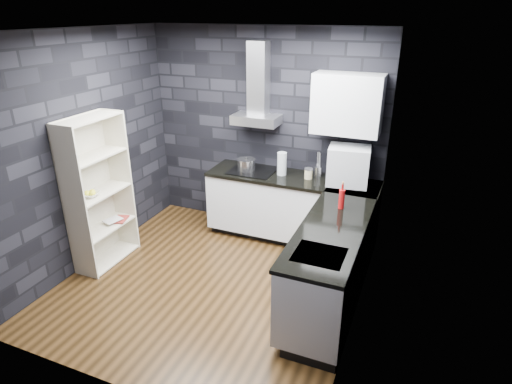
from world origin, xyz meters
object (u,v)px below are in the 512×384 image
Objects in this scene: appliance_garage at (348,166)px; red_bottle at (342,199)px; pot at (246,165)px; fruit_bowl at (91,194)px; bookshelf at (99,193)px; glass_vase at (282,164)px; storage_jar at (308,174)px; utensil_crock at (318,171)px.

appliance_garage is 2.27× the size of red_bottle.
pot is 0.48× the size of appliance_garage.
bookshelf is at bearing 90.00° from fruit_bowl.
glass_vase is 1.49× the size of fruit_bowl.
fruit_bowl is at bearing -90.24° from bookshelf.
red_bottle is (0.92, -0.71, -0.04)m from glass_vase.
glass_vase is 0.16× the size of bookshelf.
storage_jar is at bearing 35.30° from fruit_bowl.
utensil_crock is at bearing 156.51° from appliance_garage.
utensil_crock is (0.09, 0.13, 0.00)m from storage_jar.
storage_jar is 0.60× the size of fruit_bowl.
glass_vase is 0.37m from storage_jar.
utensil_crock is 0.58× the size of red_bottle.
bookshelf is at bearing -134.05° from pot.
red_bottle is (0.48, -0.84, 0.04)m from utensil_crock.
fruit_bowl is at bearing -143.52° from utensil_crock.
pot is at bearing -174.79° from glass_vase.
glass_vase is at bearing 142.26° from red_bottle.
storage_jar is 0.25× the size of appliance_garage.
glass_vase is at bearing 40.45° from fruit_bowl.
pot is 1.33m from appliance_garage.
storage_jar is at bearing 174.60° from appliance_garage.
red_bottle is at bearing -51.43° from storage_jar.
utensil_crock reaches higher than storage_jar.
pot is at bearing -169.46° from utensil_crock.
appliance_garage reaches higher than storage_jar.
fruit_bowl is at bearing -131.40° from pot.
bookshelf is 9.01× the size of fruit_bowl.
red_bottle is at bearing -90.83° from appliance_garage.
glass_vase reaches higher than utensil_crock.
appliance_garage is (0.40, -0.12, 0.16)m from utensil_crock.
red_bottle is 1.07× the size of fruit_bowl.
fruit_bowl is (-2.61, -1.52, -0.19)m from appliance_garage.
appliance_garage is at bearing 27.81° from bookshelf.
red_bottle is 0.12× the size of bookshelf.
glass_vase is 2.33m from fruit_bowl.
pot is 1.55m from red_bottle.
glass_vase reaches higher than storage_jar.
utensil_crock is at bearing 36.48° from fruit_bowl.
red_bottle is at bearing 13.61° from bookshelf.
red_bottle is (0.08, -0.73, -0.12)m from appliance_garage.
pot reaches higher than utensil_crock.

